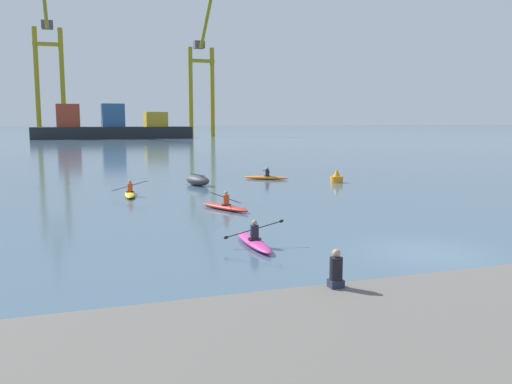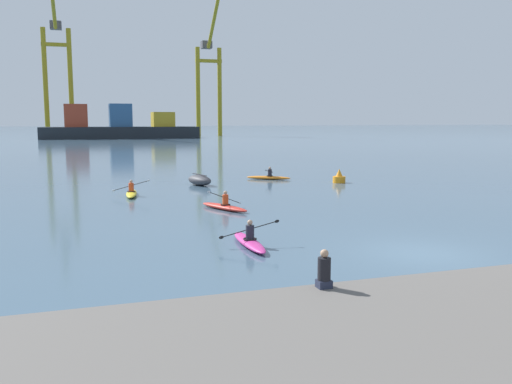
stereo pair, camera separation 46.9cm
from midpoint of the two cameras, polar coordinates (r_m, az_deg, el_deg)
The scene contains 11 objects.
ground_plane at distance 18.97m, azimuth 17.89°, elevation -6.24°, with size 800.00×800.00×0.00m, color #425B70.
container_barge at distance 134.91m, azimuth -14.26°, elevation 6.69°, with size 37.14×8.58×8.30m.
gantry_crane_west at distance 148.17m, azimuth -20.30°, elevation 12.52°, with size 7.26×17.97×34.70m.
gantry_crane_west_mid at distance 152.22m, azimuth -4.91°, elevation 12.38°, with size 7.37×17.36×36.61m.
capsized_dinghy at distance 36.88m, azimuth -5.66°, elevation 1.27°, with size 1.77×2.80×0.76m.
channel_buoy at distance 38.67m, azimuth 9.17°, elevation 1.51°, with size 0.90×0.90×1.00m.
kayak_orange at distance 40.33m, azimuth 1.69°, elevation 1.59°, with size 3.18×2.35×0.95m.
kayak_magenta at distance 19.09m, azimuth -0.02°, elevation -5.24°, with size 2.25×3.41×0.95m.
kayak_yellow at distance 32.40m, azimuth -12.71°, elevation -0.09°, with size 2.22×3.45×0.96m.
kayak_red at distance 26.73m, azimuth -2.88°, elevation -1.52°, with size 2.00×3.34×1.07m.
seated_onlooker at distance 12.41m, azimuth 8.34°, elevation -8.30°, with size 0.32×0.30×0.90m.
Camera 2 is at (-10.70, -14.94, 4.44)m, focal length 37.61 mm.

